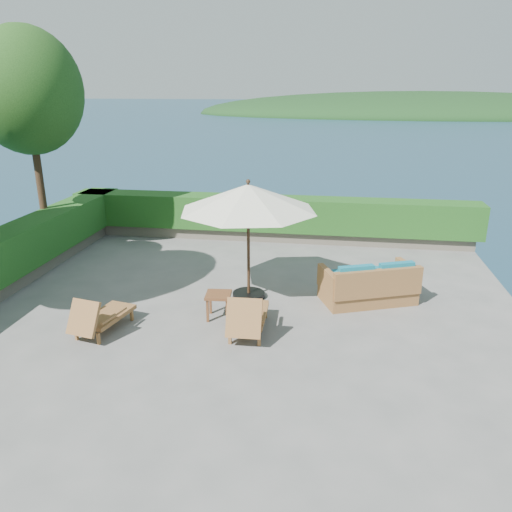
% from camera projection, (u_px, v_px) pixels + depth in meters
% --- Properties ---
extents(ground, '(12.00, 12.00, 0.00)m').
position_uv_depth(ground, '(236.00, 318.00, 10.30)').
color(ground, gray).
rests_on(ground, ground).
extents(foundation, '(12.00, 12.00, 3.00)m').
position_uv_depth(foundation, '(237.00, 383.00, 10.80)').
color(foundation, '#4F493F').
rests_on(foundation, ocean).
extents(ocean, '(600.00, 600.00, 0.00)m').
position_uv_depth(ocean, '(237.00, 438.00, 11.27)').
color(ocean, '#19384D').
rests_on(ocean, ground).
extents(offshore_island, '(126.00, 57.60, 12.60)m').
position_uv_depth(offshore_island, '(421.00, 115.00, 138.54)').
color(offshore_island, '#133217').
rests_on(offshore_island, ocean).
extents(planter_wall_far, '(12.00, 0.60, 0.36)m').
position_uv_depth(planter_wall_far, '(270.00, 234.00, 15.48)').
color(planter_wall_far, '#665E52').
rests_on(planter_wall_far, ground).
extents(hedge_far, '(12.40, 0.90, 1.00)m').
position_uv_depth(hedge_far, '(270.00, 213.00, 15.26)').
color(hedge_far, '#163F12').
rests_on(hedge_far, planter_wall_far).
extents(tree_far, '(2.80, 2.80, 6.03)m').
position_uv_depth(tree_far, '(27.00, 92.00, 12.74)').
color(tree_far, '#412A19').
rests_on(tree_far, ground).
extents(patio_umbrella, '(3.49, 3.49, 2.69)m').
position_uv_depth(patio_umbrella, '(248.00, 199.00, 10.57)').
color(patio_umbrella, black).
rests_on(patio_umbrella, ground).
extents(lounge_left, '(0.87, 1.53, 0.83)m').
position_uv_depth(lounge_left, '(100.00, 317.00, 9.57)').
color(lounge_left, olive).
rests_on(lounge_left, ground).
extents(lounge_right, '(0.75, 1.59, 0.91)m').
position_uv_depth(lounge_right, '(248.00, 316.00, 9.53)').
color(lounge_right, olive).
rests_on(lounge_right, ground).
extents(side_table, '(0.55, 0.55, 0.54)m').
position_uv_depth(side_table, '(218.00, 298.00, 10.17)').
color(side_table, brown).
rests_on(side_table, ground).
extents(wicker_loveseat, '(2.25, 1.70, 0.99)m').
position_uv_depth(wicker_loveseat, '(369.00, 286.00, 10.93)').
color(wicker_loveseat, olive).
rests_on(wicker_loveseat, ground).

